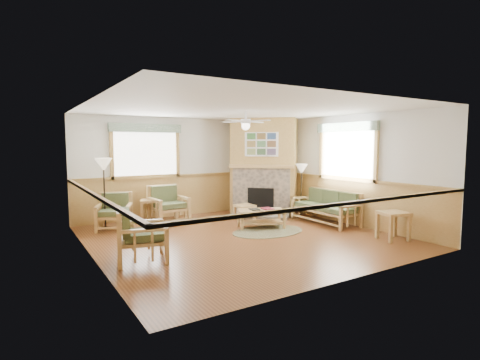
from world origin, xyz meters
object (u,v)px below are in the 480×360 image
coffee_table (261,219)px  end_table_sofa (393,226)px  sofa (325,207)px  armchair_back_left (114,212)px  floor_lamp_left (104,194)px  end_table_chairs (151,211)px  armchair_left (142,235)px  armchair_back_right (169,205)px  floor_lamp_right (301,191)px  footstool (245,212)px

coffee_table → end_table_sofa: end_table_sofa is taller
sofa → armchair_back_left: (-4.69, 2.04, 0.01)m
floor_lamp_left → end_table_sofa: bearing=-40.9°
armchair_back_left → end_table_chairs: bearing=43.4°
sofa → armchair_left: size_ratio=1.98×
armchair_left → sofa: bearing=-69.5°
armchair_back_right → sofa: bearing=-35.4°
coffee_table → floor_lamp_right: size_ratio=0.74×
sofa → armchair_back_right: (-3.34, 2.10, 0.05)m
coffee_table → floor_lamp_right: bearing=39.5°
footstool → sofa: bearing=-43.2°
coffee_table → footstool: 1.02m
footstool → coffee_table: bearing=-99.6°
armchair_left → footstool: bearing=-45.6°
armchair_left → end_table_sofa: armchair_left is taller
coffee_table → end_table_chairs: size_ratio=1.88×
sofa → end_table_sofa: sofa is taller
armchair_back_right → coffee_table: size_ratio=0.86×
armchair_left → coffee_table: bearing=-58.9°
end_table_chairs → floor_lamp_left: floor_lamp_left is taller
armchair_back_right → armchair_left: armchair_back_right is taller
armchair_back_left → armchair_back_right: (1.36, 0.06, 0.05)m
end_table_chairs → floor_lamp_right: size_ratio=0.39×
footstool → floor_lamp_left: (-3.35, 0.82, 0.64)m
end_table_sofa → floor_lamp_left: size_ratio=0.35×
armchair_back_left → floor_lamp_right: bearing=8.3°
sofa → end_table_sofa: bearing=0.9°
armchair_back_left → end_table_sofa: (4.69, -4.01, -0.12)m
armchair_left → floor_lamp_left: size_ratio=0.54×
end_table_chairs → armchair_left: bearing=-111.1°
armchair_back_left → coffee_table: (3.02, -1.63, -0.20)m
armchair_back_right → floor_lamp_left: bearing=171.7°
end_table_sofa → floor_lamp_left: floor_lamp_left is taller
armchair_left → end_table_sofa: (4.85, -1.35, -0.16)m
sofa → footstool: 2.07m
end_table_sofa → floor_lamp_left: 6.44m
coffee_table → footstool: (0.17, 1.00, -0.02)m
end_table_sofa → footstool: 3.69m
end_table_sofa → floor_lamp_right: floor_lamp_right is taller
armchair_back_right → end_table_chairs: size_ratio=1.62×
end_table_sofa → coffee_table: bearing=125.2°
armchair_back_right → armchair_left: bearing=-122.4°
floor_lamp_right → armchair_back_left: bearing=166.5°
armchair_back_left → end_table_chairs: armchair_back_left is taller
sofa → armchair_back_right: armchair_back_right is taller
end_table_chairs → footstool: 2.41m
armchair_left → end_table_chairs: armchair_left is taller
armchair_left → footstool: armchair_left is taller
end_table_chairs → floor_lamp_right: (3.67, -1.53, 0.44)m
sofa → armchair_back_left: armchair_back_left is taller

